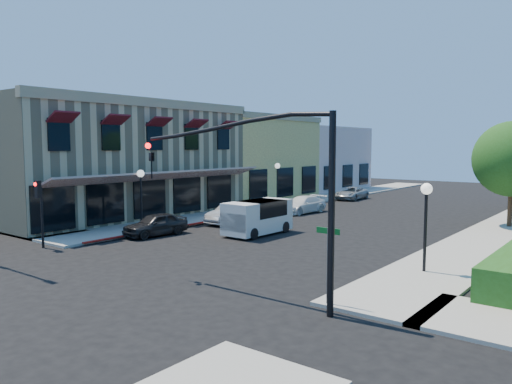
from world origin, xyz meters
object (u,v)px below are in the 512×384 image
Objects in this scene: signal_mast_arm at (272,175)px; parked_car_c at (302,205)px; street_name_sign at (328,253)px; parked_car_a at (156,224)px; secondary_signal at (40,201)px; street_tree_a at (512,159)px; parked_car_d at (351,193)px; lamppost_left_near at (141,184)px; lamppost_left_far at (277,173)px; lamppost_right_near at (426,205)px; parked_car_b at (231,213)px; white_van at (257,215)px.

parked_car_c is (-10.66, 18.50, -3.46)m from signal_mast_arm.
parked_car_a is at bearing 160.28° from street_name_sign.
secondary_signal reaches higher than parked_car_a.
parked_car_d is at bearing 150.09° from street_tree_a.
lamppost_left_near and lamppost_left_far have the same top height.
parked_car_c is at bearing 137.94° from lamppost_right_near.
lamppost_left_near is 6.09m from parked_car_b.
secondary_signal is at bearing -158.22° from lamppost_right_near.
street_name_sign is at bearing -41.97° from parked_car_b.
parked_car_c reaches higher than parked_car_d.
signal_mast_arm is 21.63m from parked_car_c.
parked_car_c is at bearing 124.64° from street_name_sign.
street_name_sign reaches higher than white_van.
street_name_sign is at bearing -67.56° from parked_car_d.
white_van is 1.04× the size of parked_car_d.
parked_car_b is (-11.58, 11.50, -3.44)m from signal_mast_arm.
street_tree_a is 14.08m from lamppost_right_near.
street_name_sign is 21.66m from parked_car_c.
parked_car_d is (-0.47, 17.63, -0.07)m from parked_car_b.
lamppost_left_near is at bearing 94.34° from secondary_signal.
parked_car_b is at bearing 140.77° from street_name_sign.
parked_car_a is 0.90× the size of parked_car_d.
parked_car_b reaches higher than parked_car_c.
parked_car_a is at bearing -21.14° from lamppost_left_near.
parked_car_b is at bearing -91.51° from parked_car_c.
parked_car_d is at bearing 112.48° from signal_mast_arm.
parked_car_a is (-13.70, 4.91, -1.06)m from street_name_sign.
lamppost_left_near is 0.91× the size of parked_car_b.
signal_mast_arm reaches higher than parked_car_a.
street_tree_a is 15.79m from white_van.
signal_mast_arm is 2.24× the size of lamppost_left_far.
parked_car_b is at bearing 160.64° from lamppost_right_near.
parked_car_a is (-4.22, -3.77, -0.46)m from white_van.
lamppost_right_near is (-0.30, -14.00, -1.46)m from street_tree_a.
street_name_sign is at bearing -93.76° from street_tree_a.
secondary_signal is 0.93× the size of lamppost_right_near.
street_tree_a is at bearing 88.77° from lamppost_right_near.
secondary_signal is 11.93m from parked_car_b.
street_name_sign is (1.64, 0.70, -2.39)m from signal_mast_arm.
street_name_sign is 0.58× the size of white_van.
street_tree_a reaches higher than parked_car_b.
lamppost_right_near reaches higher than parked_car_c.
lamppost_left_far is at bearing 120.41° from white_van.
lamppost_left_far is 12.99m from white_van.
parked_car_b is at bearing 90.78° from parked_car_a.
secondary_signal is at bearing -177.07° from street_name_sign.
white_van is at bearing -32.18° from parked_car_b.
lamppost_left_near is 17.00m from lamppost_right_near.
lamppost_left_far and lamppost_right_near have the same top height.
signal_mast_arm is 2.14× the size of parked_car_a.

